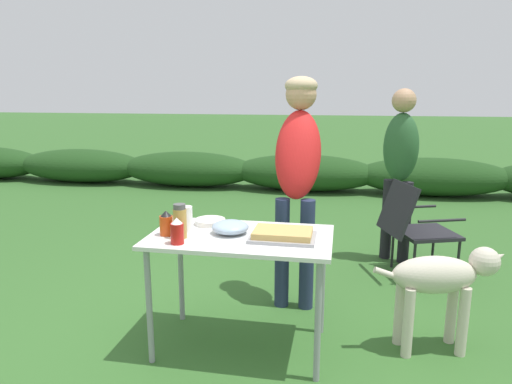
# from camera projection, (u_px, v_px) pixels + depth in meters

# --- Properties ---
(ground_plane) EXTENTS (60.00, 60.00, 0.00)m
(ground_plane) POSITION_uv_depth(u_px,v_px,m) (241.00, 346.00, 2.91)
(ground_plane) COLOR #336028
(shrub_hedge) EXTENTS (14.40, 0.90, 0.59)m
(shrub_hedge) POSITION_uv_depth(u_px,v_px,m) (304.00, 173.00, 7.46)
(shrub_hedge) COLOR #1E4219
(shrub_hedge) RESTS_ON ground
(folding_table) EXTENTS (1.10, 0.64, 0.74)m
(folding_table) POSITION_uv_depth(u_px,v_px,m) (241.00, 247.00, 2.77)
(folding_table) COLOR silver
(folding_table) RESTS_ON ground
(food_tray) EXTENTS (0.38, 0.27, 0.06)m
(food_tray) POSITION_uv_depth(u_px,v_px,m) (283.00, 235.00, 2.68)
(food_tray) COLOR #9E9EA3
(food_tray) RESTS_ON folding_table
(plate_stack) EXTENTS (0.20, 0.20, 0.03)m
(plate_stack) POSITION_uv_depth(u_px,v_px,m) (210.00, 222.00, 2.98)
(plate_stack) COLOR white
(plate_stack) RESTS_ON folding_table
(mixing_bowl) EXTENTS (0.23, 0.23, 0.08)m
(mixing_bowl) POSITION_uv_depth(u_px,v_px,m) (230.00, 227.00, 2.78)
(mixing_bowl) COLOR #99B2CC
(mixing_bowl) RESTS_ON folding_table
(paper_cup_stack) EXTENTS (0.08, 0.08, 0.16)m
(paper_cup_stack) POSITION_uv_depth(u_px,v_px,m) (186.00, 219.00, 2.82)
(paper_cup_stack) COLOR white
(paper_cup_stack) RESTS_ON folding_table
(hot_sauce_bottle) EXTENTS (0.08, 0.08, 0.15)m
(hot_sauce_bottle) POSITION_uv_depth(u_px,v_px,m) (166.00, 223.00, 2.74)
(hot_sauce_bottle) COLOR #CC4214
(hot_sauce_bottle) RESTS_ON folding_table
(spice_jar) EXTENTS (0.08, 0.08, 0.21)m
(spice_jar) POSITION_uv_depth(u_px,v_px,m) (180.00, 221.00, 2.68)
(spice_jar) COLOR #B2893D
(spice_jar) RESTS_ON folding_table
(ketchup_bottle) EXTENTS (0.08, 0.08, 0.15)m
(ketchup_bottle) POSITION_uv_depth(u_px,v_px,m) (177.00, 231.00, 2.58)
(ketchup_bottle) COLOR red
(ketchup_bottle) RESTS_ON folding_table
(standing_person_in_red_jacket) EXTENTS (0.34, 0.49, 1.70)m
(standing_person_in_red_jacket) POSITION_uv_depth(u_px,v_px,m) (298.00, 161.00, 3.34)
(standing_person_in_red_jacket) COLOR #232D4C
(standing_person_in_red_jacket) RESTS_ON ground
(standing_person_with_beanie) EXTENTS (0.40, 0.37, 1.62)m
(standing_person_with_beanie) POSITION_uv_depth(u_px,v_px,m) (400.00, 159.00, 4.20)
(standing_person_with_beanie) COLOR black
(standing_person_with_beanie) RESTS_ON ground
(dog) EXTENTS (0.81, 0.34, 0.67)m
(dog) POSITION_uv_depth(u_px,v_px,m) (441.00, 280.00, 2.78)
(dog) COLOR beige
(dog) RESTS_ON ground
(camp_chair_green_behind_table) EXTENTS (0.71, 0.63, 0.83)m
(camp_chair_green_behind_table) POSITION_uv_depth(u_px,v_px,m) (415.00, 224.00, 3.94)
(camp_chair_green_behind_table) COLOR #232328
(camp_chair_green_behind_table) RESTS_ON ground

